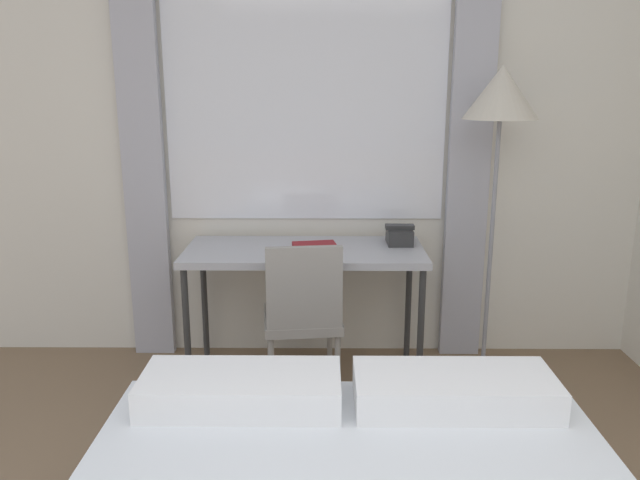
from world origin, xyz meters
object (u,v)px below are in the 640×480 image
(desk_chair, at_px, (303,312))
(book, at_px, (315,246))
(desk, at_px, (305,259))
(telephone, at_px, (399,235))
(standing_lamp, at_px, (500,111))

(desk_chair, relative_size, book, 3.31)
(desk, distance_m, telephone, 0.56)
(book, bearing_deg, desk, -178.93)
(standing_lamp, xyz_separation_m, telephone, (-0.49, 0.14, -0.70))
(book, bearing_deg, desk_chair, -101.32)
(desk_chair, height_order, telephone, desk_chair)
(desk, distance_m, desk_chair, 0.36)
(desk_chair, xyz_separation_m, telephone, (0.54, 0.41, 0.31))
(desk_chair, relative_size, telephone, 4.63)
(telephone, bearing_deg, standing_lamp, -15.81)
(desk, bearing_deg, standing_lamp, -1.46)
(desk, height_order, standing_lamp, standing_lamp)
(book, bearing_deg, standing_lamp, -1.61)
(telephone, relative_size, book, 0.71)
(telephone, distance_m, book, 0.49)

